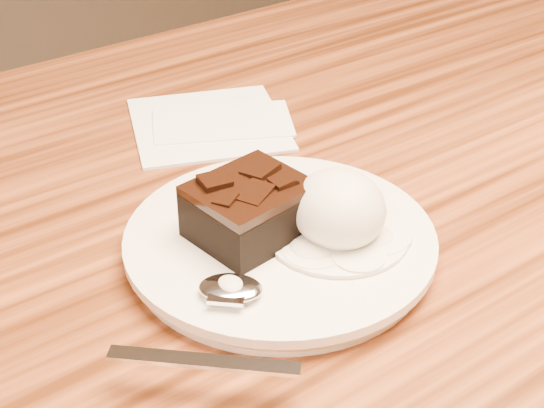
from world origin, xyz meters
TOP-DOWN VIEW (x-y plane):
  - plate at (-0.03, -0.05)m, footprint 0.23×0.23m
  - brownie at (-0.05, -0.04)m, footprint 0.09×0.08m
  - ice_cream_scoop at (0.00, -0.08)m, footprint 0.07×0.07m
  - melt_puddle at (0.00, -0.08)m, footprint 0.11×0.11m
  - spoon at (-0.10, -0.09)m, footprint 0.15×0.14m
  - napkin at (0.04, 0.16)m, footprint 0.18×0.18m
  - crumb_a at (-0.06, -0.03)m, footprint 0.01×0.01m
  - crumb_b at (-0.04, -0.05)m, footprint 0.01×0.01m

SIDE VIEW (x-z plane):
  - napkin at x=0.04m, z-range 0.75..0.76m
  - plate at x=-0.03m, z-range 0.75..0.77m
  - melt_puddle at x=0.00m, z-range 0.77..0.77m
  - crumb_b at x=-0.04m, z-range 0.77..0.77m
  - crumb_a at x=-0.06m, z-range 0.77..0.77m
  - spoon at x=-0.10m, z-range 0.77..0.78m
  - brownie at x=-0.05m, z-range 0.77..0.81m
  - ice_cream_scoop at x=0.00m, z-range 0.76..0.82m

